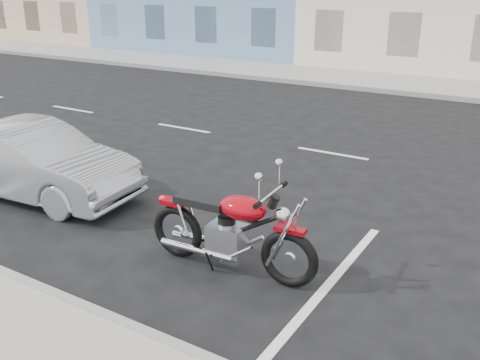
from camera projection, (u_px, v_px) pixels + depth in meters
The scene contains 5 objects.
ground at pixel (427, 170), 10.49m from camera, with size 120.00×120.00×0.00m, color black.
sidewalk_far at pixel (347, 78), 19.86m from camera, with size 80.00×3.40×0.15m, color gray.
curb_far at pixel (329, 85), 18.50m from camera, with size 80.00×0.12×0.16m, color gray.
motorcycle at pixel (292, 247), 6.30m from camera, with size 2.35×0.78×1.18m.
sedan_silver at pixel (33, 161), 9.02m from camera, with size 1.32×3.80×1.25m, color #929399.
Camera 1 is at (2.04, -10.37, 3.49)m, focal length 40.00 mm.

